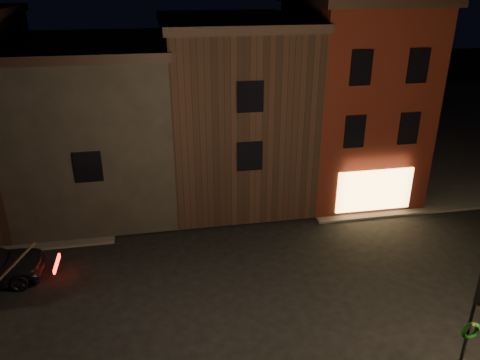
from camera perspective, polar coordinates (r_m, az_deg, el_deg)
name	(u,v)px	position (r m, az deg, el deg)	size (l,w,h in m)	color
ground	(240,298)	(18.61, -0.04, -14.16)	(120.00, 120.00, 0.00)	black
sidewalk_far_right	(429,123)	(42.81, 22.01, 6.48)	(30.00, 30.00, 0.12)	#2D2B28
corner_building	(350,95)	(26.91, 13.30, 10.08)	(6.50, 8.50, 10.50)	#4C160D
row_building_a	(231,106)	(26.16, -1.07, 9.04)	(7.30, 10.30, 9.40)	black
row_building_b	(97,121)	(26.13, -17.05, 6.85)	(7.80, 10.30, 8.40)	black
traffic_signal	(475,315)	(14.93, 26.75, -14.45)	(0.58, 0.38, 4.05)	black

